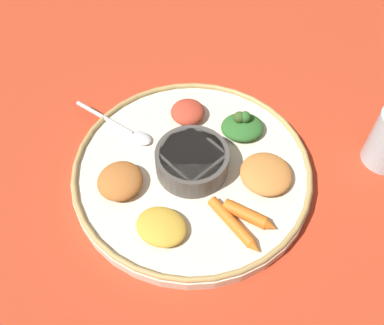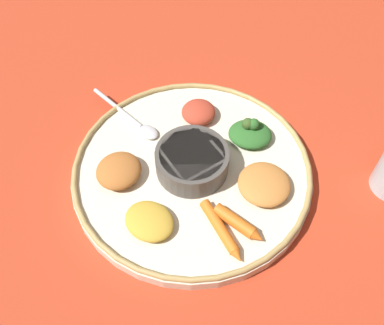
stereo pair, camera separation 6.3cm
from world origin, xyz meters
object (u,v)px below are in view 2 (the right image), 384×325
(carrot_near_spoon, at_px, (221,230))
(carrot_outer, at_px, (238,224))
(greens_pile, at_px, (250,133))
(spoon, at_px, (135,121))
(center_bowl, at_px, (192,160))

(carrot_near_spoon, height_order, carrot_outer, carrot_outer)
(greens_pile, xyz_separation_m, carrot_outer, (-0.06, -0.15, -0.00))
(spoon, xyz_separation_m, carrot_near_spoon, (0.09, -0.21, 0.00))
(greens_pile, bearing_deg, center_bowl, -157.76)
(spoon, height_order, carrot_near_spoon, carrot_near_spoon)
(carrot_near_spoon, bearing_deg, spoon, 112.92)
(greens_pile, distance_m, carrot_near_spoon, 0.17)
(center_bowl, xyz_separation_m, greens_pile, (0.10, 0.04, -0.01))
(spoon, bearing_deg, greens_pile, -20.74)
(carrot_near_spoon, relative_size, carrot_outer, 1.41)
(center_bowl, height_order, carrot_outer, center_bowl)
(carrot_outer, bearing_deg, spoon, 118.67)
(greens_pile, bearing_deg, carrot_outer, -110.91)
(spoon, distance_m, carrot_near_spoon, 0.23)
(center_bowl, relative_size, greens_pile, 1.35)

